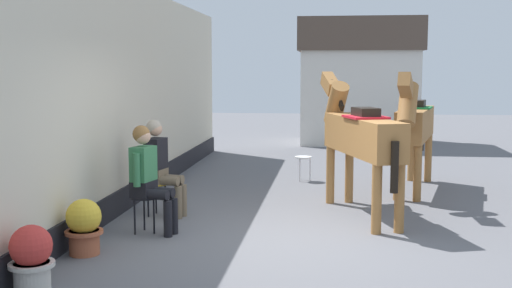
# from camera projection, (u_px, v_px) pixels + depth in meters

# --- Properties ---
(ground_plane) EXTENTS (40.00, 40.00, 0.00)m
(ground_plane) POSITION_uv_depth(u_px,v_px,m) (292.00, 194.00, 10.87)
(ground_plane) COLOR slate
(pub_facade_wall) EXTENTS (0.34, 14.00, 3.40)m
(pub_facade_wall) POSITION_uv_depth(u_px,v_px,m) (115.00, 107.00, 9.51)
(pub_facade_wall) COLOR beige
(pub_facade_wall) RESTS_ON ground_plane
(distant_cottage) EXTENTS (3.40, 2.60, 3.50)m
(distant_cottage) POSITION_uv_depth(u_px,v_px,m) (359.00, 80.00, 18.27)
(distant_cottage) COLOR silver
(distant_cottage) RESTS_ON ground_plane
(seated_visitor_near) EXTENTS (0.61, 0.48, 1.39)m
(seated_visitor_near) POSITION_uv_depth(u_px,v_px,m) (148.00, 174.00, 8.15)
(seated_visitor_near) COLOR black
(seated_visitor_near) RESTS_ON ground_plane
(seated_visitor_far) EXTENTS (0.61, 0.48, 1.39)m
(seated_visitor_far) POSITION_uv_depth(u_px,v_px,m) (160.00, 162.00, 9.14)
(seated_visitor_far) COLOR gold
(seated_visitor_far) RESTS_ON ground_plane
(saddled_horse_near) EXTENTS (1.18, 2.90, 2.06)m
(saddled_horse_near) POSITION_uv_depth(u_px,v_px,m) (359.00, 135.00, 9.17)
(saddled_horse_near) COLOR #9E6B38
(saddled_horse_near) RESTS_ON ground_plane
(saddled_horse_far) EXTENTS (0.96, 2.95, 2.06)m
(saddled_horse_far) POSITION_uv_depth(u_px,v_px,m) (414.00, 125.00, 10.94)
(saddled_horse_far) COLOR #9E6B38
(saddled_horse_far) RESTS_ON ground_plane
(flower_planter_nearest) EXTENTS (0.43, 0.43, 0.64)m
(flower_planter_nearest) POSITION_uv_depth(u_px,v_px,m) (31.00, 257.00, 6.05)
(flower_planter_nearest) COLOR beige
(flower_planter_nearest) RESTS_ON ground_plane
(flower_planter_inner_near) EXTENTS (0.43, 0.43, 0.64)m
(flower_planter_inner_near) POSITION_uv_depth(u_px,v_px,m) (84.00, 226.00, 7.26)
(flower_planter_inner_near) COLOR #A85638
(flower_planter_inner_near) RESTS_ON ground_plane
(spare_stool_white) EXTENTS (0.32, 0.32, 0.46)m
(spare_stool_white) POSITION_uv_depth(u_px,v_px,m) (303.00, 160.00, 12.10)
(spare_stool_white) COLOR white
(spare_stool_white) RESTS_ON ground_plane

